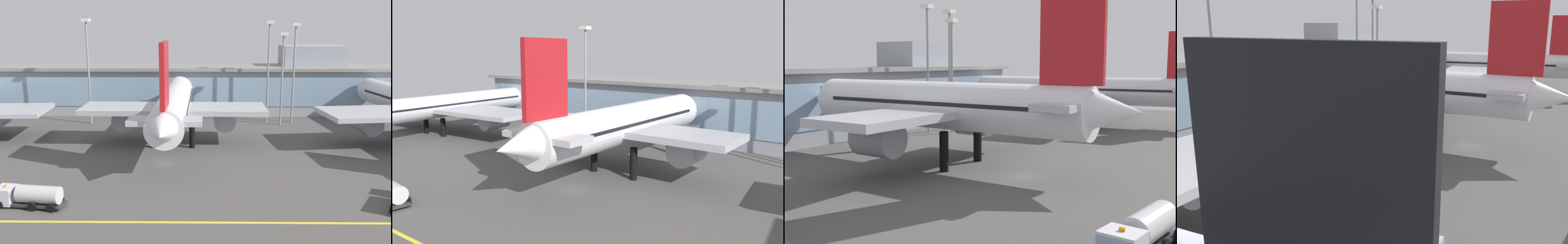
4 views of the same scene
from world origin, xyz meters
TOP-DOWN VIEW (x-y plane):
  - ground_plane at (0.00, 0.00)m, footprint 180.00×180.00m
  - terminal_building at (1.81, 42.89)m, footprint 120.78×14.00m
  - airliner_near_right at (0.72, 12.19)m, footprint 35.66×51.00m
  - airliner_far_right at (50.06, 11.40)m, footprint 42.81×57.35m
  - apron_light_mast_west at (21.83, 31.45)m, footprint 1.80×1.80m
  - apron_light_mast_centre at (27.66, 30.70)m, footprint 1.80×1.80m
  - apron_light_mast_east at (-19.86, 28.90)m, footprint 1.80×1.80m
  - apron_light_mast_far_east at (24.46, 27.85)m, footprint 1.80×1.80m

SIDE VIEW (x-z plane):
  - ground_plane at x=0.00m, z-range 0.00..0.00m
  - terminal_building at x=1.81m, z-range -2.10..15.37m
  - airliner_far_right at x=50.06m, z-range -2.58..16.63m
  - airliner_near_right at x=0.72m, z-range -2.73..17.80m
  - apron_light_mast_far_east at x=24.46m, z-range 3.50..24.68m
  - apron_light_mast_centre at x=27.66m, z-range 3.62..26.84m
  - apron_light_mast_west at x=21.83m, z-range 3.65..27.36m
  - apron_light_mast_east at x=-19.86m, z-range 3.67..27.85m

